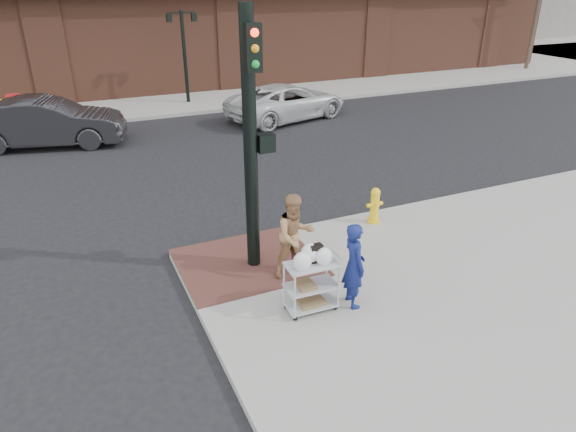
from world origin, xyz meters
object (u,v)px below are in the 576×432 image
lamp_post (184,47)px  utility_cart (311,282)px  fire_hydrant (375,205)px  woman_blue (354,265)px  sedan_dark (47,122)px  traffic_signal_pole (252,138)px  pedestrian_tan (295,236)px  minivan_white (287,102)px

lamp_post → utility_cart: lamp_post is taller
utility_cart → fire_hydrant: utility_cart is taller
woman_blue → sedan_dark: 13.83m
traffic_signal_pole → fire_hydrant: 4.04m
traffic_signal_pole → fire_hydrant: (3.30, 0.68, -2.23)m
sedan_dark → traffic_signal_pole: bearing=-148.4°
pedestrian_tan → utility_cart: bearing=-105.0°
sedan_dark → utility_cart: (3.94, -12.86, -0.14)m
lamp_post → minivan_white: bearing=-53.4°
traffic_signal_pole → lamp_post: bearing=80.8°
woman_blue → fire_hydrant: woman_blue is taller
utility_cart → fire_hydrant: 3.92m
pedestrian_tan → sedan_dark: size_ratio=0.33×
traffic_signal_pole → sedan_dark: bearing=108.2°
utility_cart → traffic_signal_pole: bearing=100.0°
sedan_dark → fire_hydrant: size_ratio=5.87×
pedestrian_tan → woman_blue: bearing=-72.9°
minivan_white → traffic_signal_pole: bearing=137.5°
woman_blue → utility_cart: 0.80m
utility_cart → lamp_post: bearing=82.8°
woman_blue → minivan_white: bearing=-12.4°
traffic_signal_pole → woman_blue: traffic_signal_pole is taller
traffic_signal_pole → fire_hydrant: traffic_signal_pole is taller
fire_hydrant → pedestrian_tan: bearing=-153.6°
lamp_post → minivan_white: (3.16, -4.26, -1.88)m
woman_blue → lamp_post: bearing=2.3°
woman_blue → sedan_dark: woman_blue is taller
sedan_dark → utility_cart: size_ratio=4.13×
utility_cart → fire_hydrant: bearing=40.7°
lamp_post → minivan_white: size_ratio=0.76×
minivan_white → utility_cart: minivan_white is taller
sedan_dark → fire_hydrant: bearing=-132.7°
lamp_post → sedan_dark: lamp_post is taller
sedan_dark → minivan_white: (9.25, -0.01, -0.12)m
sedan_dark → woman_blue: bearing=-146.7°
woman_blue → sedan_dark: bearing=26.7°
pedestrian_tan → sedan_dark: (-4.19, 11.65, -0.14)m
minivan_white → utility_cart: (-5.31, -12.85, -0.01)m
minivan_white → lamp_post: bearing=21.3°
lamp_post → fire_hydrant: 14.71m
lamp_post → sedan_dark: bearing=-145.1°
woman_blue → fire_hydrant: bearing=-32.4°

